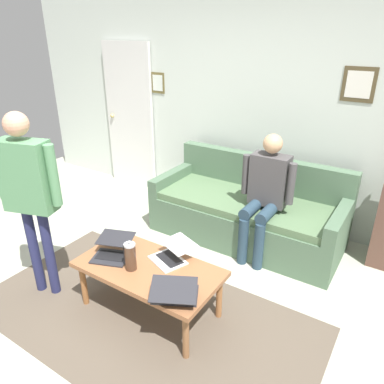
{
  "coord_description": "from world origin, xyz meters",
  "views": [
    {
      "loc": [
        -1.72,
        1.77,
        2.19
      ],
      "look_at": [
        -0.05,
        -0.82,
        0.8
      ],
      "focal_mm": 33.92,
      "sensor_mm": 36.0,
      "label": 1
    }
  ],
  "objects_px": {
    "couch": "(248,212)",
    "laptop_left": "(172,254)",
    "person_standing": "(28,185)",
    "person_seated": "(266,190)",
    "interior_door": "(130,118)",
    "french_press": "(130,256)",
    "laptop_right": "(175,293)",
    "laptop_center": "(113,250)",
    "coffee_table": "(149,271)"
  },
  "relations": [
    {
      "from": "laptop_center",
      "to": "person_seated",
      "type": "height_order",
      "value": "person_seated"
    },
    {
      "from": "laptop_center",
      "to": "french_press",
      "type": "bearing_deg",
      "value": 166.66
    },
    {
      "from": "interior_door",
      "to": "laptop_left",
      "type": "xyz_separation_m",
      "value": [
        -2.07,
        1.86,
        -0.54
      ]
    },
    {
      "from": "laptop_center",
      "to": "couch",
      "type": "bearing_deg",
      "value": -108.18
    },
    {
      "from": "couch",
      "to": "laptop_left",
      "type": "relative_size",
      "value": 4.98
    },
    {
      "from": "interior_door",
      "to": "laptop_right",
      "type": "height_order",
      "value": "interior_door"
    },
    {
      "from": "french_press",
      "to": "couch",
      "type": "bearing_deg",
      "value": -99.05
    },
    {
      "from": "couch",
      "to": "laptop_right",
      "type": "distance_m",
      "value": 1.76
    },
    {
      "from": "french_press",
      "to": "coffee_table",
      "type": "bearing_deg",
      "value": -136.01
    },
    {
      "from": "laptop_left",
      "to": "laptop_center",
      "type": "distance_m",
      "value": 0.51
    },
    {
      "from": "laptop_left",
      "to": "laptop_right",
      "type": "relative_size",
      "value": 0.98
    },
    {
      "from": "coffee_table",
      "to": "french_press",
      "type": "xyz_separation_m",
      "value": [
        0.1,
        0.09,
        0.16
      ]
    },
    {
      "from": "coffee_table",
      "to": "laptop_left",
      "type": "bearing_deg",
      "value": -116.77
    },
    {
      "from": "laptop_left",
      "to": "laptop_center",
      "type": "height_order",
      "value": "laptop_center"
    },
    {
      "from": "person_seated",
      "to": "laptop_left",
      "type": "bearing_deg",
      "value": 73.43
    },
    {
      "from": "person_seated",
      "to": "laptop_right",
      "type": "bearing_deg",
      "value": 88.44
    },
    {
      "from": "couch",
      "to": "coffee_table",
      "type": "xyz_separation_m",
      "value": [
        0.16,
        1.55,
        0.09
      ]
    },
    {
      "from": "interior_door",
      "to": "person_standing",
      "type": "distance_m",
      "value": 2.57
    },
    {
      "from": "laptop_center",
      "to": "laptop_left",
      "type": "bearing_deg",
      "value": -153.62
    },
    {
      "from": "laptop_left",
      "to": "french_press",
      "type": "distance_m",
      "value": 0.35
    },
    {
      "from": "laptop_center",
      "to": "person_standing",
      "type": "height_order",
      "value": "person_standing"
    },
    {
      "from": "laptop_right",
      "to": "person_standing",
      "type": "distance_m",
      "value": 1.46
    },
    {
      "from": "couch",
      "to": "laptop_center",
      "type": "bearing_deg",
      "value": 71.82
    },
    {
      "from": "couch",
      "to": "person_seated",
      "type": "height_order",
      "value": "person_seated"
    },
    {
      "from": "interior_door",
      "to": "person_standing",
      "type": "bearing_deg",
      "value": 113.56
    },
    {
      "from": "couch",
      "to": "french_press",
      "type": "distance_m",
      "value": 1.69
    },
    {
      "from": "laptop_right",
      "to": "french_press",
      "type": "bearing_deg",
      "value": -10.57
    },
    {
      "from": "interior_door",
      "to": "coffee_table",
      "type": "bearing_deg",
      "value": 133.96
    },
    {
      "from": "coffee_table",
      "to": "laptop_left",
      "type": "height_order",
      "value": "laptop_left"
    },
    {
      "from": "laptop_right",
      "to": "person_standing",
      "type": "bearing_deg",
      "value": 5.14
    },
    {
      "from": "french_press",
      "to": "laptop_left",
      "type": "bearing_deg",
      "value": -124.24
    },
    {
      "from": "laptop_left",
      "to": "person_standing",
      "type": "xyz_separation_m",
      "value": [
        1.04,
        0.5,
        0.56
      ]
    },
    {
      "from": "interior_door",
      "to": "laptop_center",
      "type": "distance_m",
      "value": 2.69
    },
    {
      "from": "laptop_center",
      "to": "person_standing",
      "type": "distance_m",
      "value": 0.86
    },
    {
      "from": "couch",
      "to": "interior_door",
      "type": "bearing_deg",
      "value": -13.08
    },
    {
      "from": "french_press",
      "to": "person_standing",
      "type": "bearing_deg",
      "value": 14.01
    },
    {
      "from": "french_press",
      "to": "person_standing",
      "type": "distance_m",
      "value": 1.0
    },
    {
      "from": "person_standing",
      "to": "person_seated",
      "type": "xyz_separation_m",
      "value": [
        -1.38,
        -1.63,
        -0.32
      ]
    },
    {
      "from": "person_standing",
      "to": "laptop_right",
      "type": "bearing_deg",
      "value": -174.86
    },
    {
      "from": "couch",
      "to": "person_seated",
      "type": "relative_size",
      "value": 1.62
    },
    {
      "from": "french_press",
      "to": "person_standing",
      "type": "relative_size",
      "value": 0.16
    },
    {
      "from": "laptop_left",
      "to": "interior_door",
      "type": "bearing_deg",
      "value": -41.87
    },
    {
      "from": "person_standing",
      "to": "person_seated",
      "type": "relative_size",
      "value": 1.28
    },
    {
      "from": "laptop_left",
      "to": "laptop_right",
      "type": "xyz_separation_m",
      "value": [
        -0.3,
        0.38,
        -0.0
      ]
    },
    {
      "from": "interior_door",
      "to": "couch",
      "type": "height_order",
      "value": "interior_door"
    },
    {
      "from": "interior_door",
      "to": "person_seated",
      "type": "height_order",
      "value": "interior_door"
    },
    {
      "from": "couch",
      "to": "laptop_center",
      "type": "distance_m",
      "value": 1.68
    },
    {
      "from": "interior_door",
      "to": "french_press",
      "type": "relative_size",
      "value": 7.85
    },
    {
      "from": "laptop_left",
      "to": "laptop_right",
      "type": "height_order",
      "value": "laptop_right"
    },
    {
      "from": "laptop_center",
      "to": "person_standing",
      "type": "relative_size",
      "value": 0.26
    }
  ]
}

